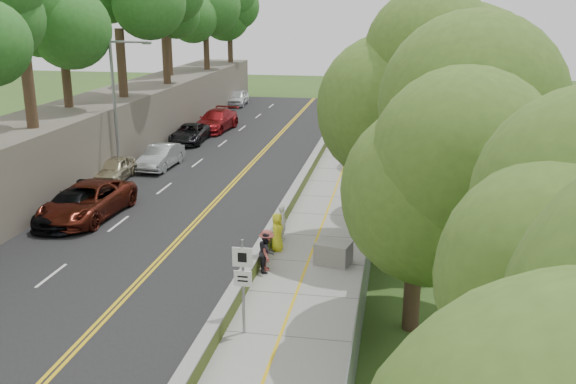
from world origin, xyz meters
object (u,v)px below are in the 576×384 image
(streetlight, at_px, (118,99))
(painter_0, at_px, (277,232))
(person_far, at_px, (382,126))
(signpost, at_px, (243,277))
(construction_barrel, at_px, (356,165))
(car_2, at_px, (87,201))
(concrete_block, at_px, (333,253))

(streetlight, relative_size, painter_0, 4.98)
(streetlight, bearing_deg, person_far, 43.18)
(signpost, height_order, person_far, signpost)
(construction_barrel, distance_m, car_2, 16.27)
(painter_0, bearing_deg, construction_barrel, -14.58)
(signpost, distance_m, concrete_block, 6.56)
(signpost, bearing_deg, concrete_block, 70.33)
(signpost, height_order, car_2, signpost)
(concrete_block, xyz_separation_m, painter_0, (-2.45, 1.02, 0.36))
(streetlight, height_order, signpost, streetlight)
(construction_barrel, xyz_separation_m, concrete_block, (0.20, -14.57, 0.04))
(car_2, bearing_deg, painter_0, -11.95)
(construction_barrel, distance_m, painter_0, 13.74)
(signpost, bearing_deg, painter_0, 92.44)
(construction_barrel, relative_size, person_far, 0.43)
(concrete_block, bearing_deg, car_2, 163.55)
(construction_barrel, bearing_deg, painter_0, -99.43)
(streetlight, distance_m, signpost, 20.72)
(concrete_block, relative_size, person_far, 0.70)
(concrete_block, distance_m, person_far, 24.78)
(concrete_block, bearing_deg, construction_barrel, 90.79)
(streetlight, bearing_deg, car_2, -78.82)
(concrete_block, height_order, painter_0, painter_0)
(car_2, relative_size, person_far, 3.14)
(painter_0, height_order, person_far, person_far)
(concrete_block, relative_size, painter_0, 0.82)
(streetlight, height_order, person_far, streetlight)
(signpost, bearing_deg, person_far, 84.16)
(painter_0, distance_m, person_far, 23.98)
(painter_0, bearing_deg, person_far, -13.43)
(person_far, bearing_deg, car_2, 64.48)
(person_far, bearing_deg, construction_barrel, 89.72)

